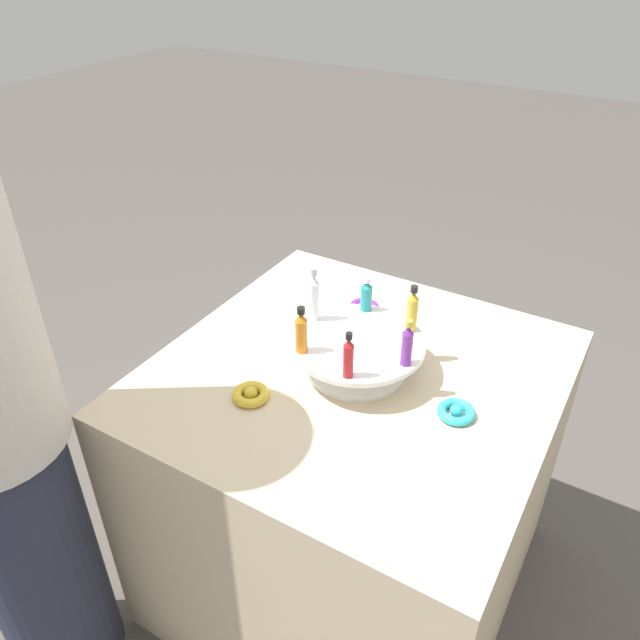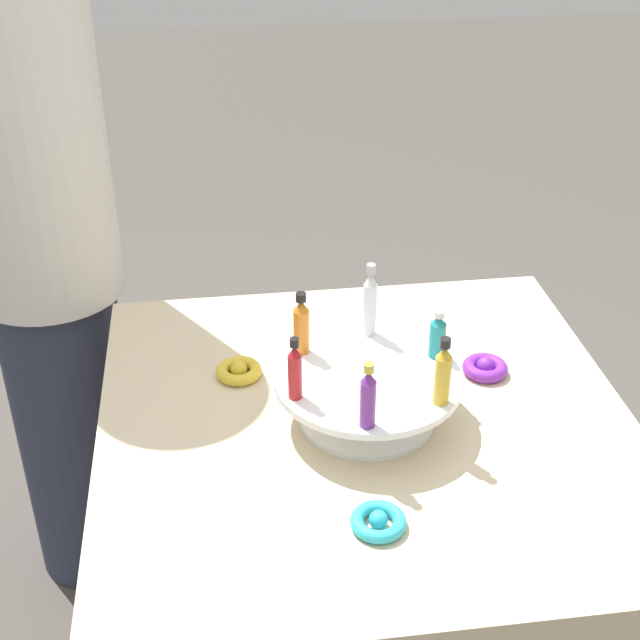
{
  "view_description": "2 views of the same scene",
  "coord_description": "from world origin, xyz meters",
  "px_view_note": "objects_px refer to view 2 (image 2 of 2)",
  "views": [
    {
      "loc": [
        -0.49,
        0.99,
        1.6
      ],
      "look_at": [
        0.06,
        0.06,
        0.88
      ],
      "focal_mm": 35.0,
      "sensor_mm": 36.0,
      "label": 1
    },
    {
      "loc": [
        -1.13,
        0.23,
        1.61
      ],
      "look_at": [
        0.06,
        0.07,
        0.89
      ],
      "focal_mm": 50.0,
      "sensor_mm": 36.0,
      "label": 2
    }
  ],
  "objects_px": {
    "bottle_teal": "(437,335)",
    "person_figure": "(39,221)",
    "bottle_red": "(295,371)",
    "bottle_orange": "(301,325)",
    "display_stand": "(367,393)",
    "bottle_gold": "(443,373)",
    "ribbon_bow_teal": "(378,521)",
    "ribbon_bow_gold": "(239,371)",
    "bottle_purple": "(368,398)",
    "bottle_clear": "(370,302)",
    "ribbon_bow_purple": "(485,368)"
  },
  "relations": [
    {
      "from": "bottle_red",
      "to": "person_figure",
      "type": "distance_m",
      "value": 0.7
    },
    {
      "from": "ribbon_bow_gold",
      "to": "ribbon_bow_teal",
      "type": "relative_size",
      "value": 1.01
    },
    {
      "from": "display_stand",
      "to": "ribbon_bow_teal",
      "type": "distance_m",
      "value": 0.25
    },
    {
      "from": "display_stand",
      "to": "ribbon_bow_gold",
      "type": "distance_m",
      "value": 0.25
    },
    {
      "from": "bottle_orange",
      "to": "bottle_purple",
      "type": "bearing_deg",
      "value": -161.0
    },
    {
      "from": "bottle_red",
      "to": "ribbon_bow_purple",
      "type": "relative_size",
      "value": 1.32
    },
    {
      "from": "bottle_red",
      "to": "bottle_teal",
      "type": "relative_size",
      "value": 1.23
    },
    {
      "from": "bottle_red",
      "to": "bottle_orange",
      "type": "relative_size",
      "value": 0.96
    },
    {
      "from": "bottle_red",
      "to": "bottle_teal",
      "type": "height_order",
      "value": "bottle_red"
    },
    {
      "from": "bottle_purple",
      "to": "ribbon_bow_gold",
      "type": "bearing_deg",
      "value": 32.67
    },
    {
      "from": "display_stand",
      "to": "bottle_purple",
      "type": "relative_size",
      "value": 2.78
    },
    {
      "from": "bottle_teal",
      "to": "bottle_clear",
      "type": "relative_size",
      "value": 0.65
    },
    {
      "from": "bottle_purple",
      "to": "person_figure",
      "type": "height_order",
      "value": "person_figure"
    },
    {
      "from": "display_stand",
      "to": "ribbon_bow_purple",
      "type": "relative_size",
      "value": 3.78
    },
    {
      "from": "bottle_orange",
      "to": "bottle_red",
      "type": "bearing_deg",
      "value": 169.0
    },
    {
      "from": "bottle_gold",
      "to": "bottle_clear",
      "type": "distance_m",
      "value": 0.22
    },
    {
      "from": "bottle_orange",
      "to": "ribbon_bow_teal",
      "type": "bearing_deg",
      "value": -168.43
    },
    {
      "from": "bottle_purple",
      "to": "bottle_teal",
      "type": "xyz_separation_m",
      "value": [
        0.16,
        -0.14,
        -0.01
      ]
    },
    {
      "from": "bottle_clear",
      "to": "ribbon_bow_purple",
      "type": "xyz_separation_m",
      "value": [
        -0.03,
        -0.2,
        -0.13
      ]
    },
    {
      "from": "ribbon_bow_purple",
      "to": "ribbon_bow_teal",
      "type": "relative_size",
      "value": 1.0
    },
    {
      "from": "display_stand",
      "to": "bottle_gold",
      "type": "relative_size",
      "value": 2.65
    },
    {
      "from": "display_stand",
      "to": "bottle_teal",
      "type": "relative_size",
      "value": 3.52
    },
    {
      "from": "bottle_purple",
      "to": "bottle_gold",
      "type": "distance_m",
      "value": 0.13
    },
    {
      "from": "bottle_purple",
      "to": "bottle_teal",
      "type": "bearing_deg",
      "value": -41.0
    },
    {
      "from": "bottle_teal",
      "to": "person_figure",
      "type": "relative_size",
      "value": 0.05
    },
    {
      "from": "display_stand",
      "to": "ribbon_bow_teal",
      "type": "xyz_separation_m",
      "value": [
        -0.24,
        0.03,
        -0.04
      ]
    },
    {
      "from": "bottle_red",
      "to": "display_stand",
      "type": "bearing_deg",
      "value": -71.0
    },
    {
      "from": "bottle_gold",
      "to": "bottle_teal",
      "type": "bearing_deg",
      "value": -11.0
    },
    {
      "from": "bottle_teal",
      "to": "person_figure",
      "type": "distance_m",
      "value": 0.82
    },
    {
      "from": "bottle_teal",
      "to": "bottle_orange",
      "type": "height_order",
      "value": "bottle_orange"
    },
    {
      "from": "bottle_purple",
      "to": "bottle_gold",
      "type": "height_order",
      "value": "bottle_gold"
    },
    {
      "from": "person_figure",
      "to": "bottle_purple",
      "type": "bearing_deg",
      "value": -7.52
    },
    {
      "from": "bottle_purple",
      "to": "ribbon_bow_gold",
      "type": "xyz_separation_m",
      "value": [
        0.27,
        0.17,
        -0.12
      ]
    },
    {
      "from": "bottle_purple",
      "to": "bottle_orange",
      "type": "relative_size",
      "value": 0.98
    },
    {
      "from": "bottle_orange",
      "to": "bottle_clear",
      "type": "bearing_deg",
      "value": -71.0
    },
    {
      "from": "display_stand",
      "to": "ribbon_bow_gold",
      "type": "relative_size",
      "value": 3.75
    },
    {
      "from": "bottle_teal",
      "to": "ribbon_bow_gold",
      "type": "bearing_deg",
      "value": 71.57
    },
    {
      "from": "bottle_gold",
      "to": "person_figure",
      "type": "relative_size",
      "value": 0.06
    },
    {
      "from": "bottle_purple",
      "to": "ribbon_bow_teal",
      "type": "xyz_separation_m",
      "value": [
        -0.12,
        0.0,
        -0.12
      ]
    },
    {
      "from": "bottle_purple",
      "to": "person_figure",
      "type": "bearing_deg",
      "value": 40.3
    },
    {
      "from": "bottle_red",
      "to": "bottle_gold",
      "type": "bearing_deg",
      "value": -101.0
    },
    {
      "from": "bottle_teal",
      "to": "bottle_gold",
      "type": "bearing_deg",
      "value": 169.0
    },
    {
      "from": "bottle_purple",
      "to": "ribbon_bow_purple",
      "type": "relative_size",
      "value": 1.36
    },
    {
      "from": "bottle_clear",
      "to": "ribbon_bow_gold",
      "type": "relative_size",
      "value": 1.65
    },
    {
      "from": "display_stand",
      "to": "person_figure",
      "type": "relative_size",
      "value": 0.17
    },
    {
      "from": "bottle_gold",
      "to": "ribbon_bow_gold",
      "type": "distance_m",
      "value": 0.39
    },
    {
      "from": "bottle_red",
      "to": "bottle_clear",
      "type": "distance_m",
      "value": 0.22
    },
    {
      "from": "ribbon_bow_purple",
      "to": "ribbon_bow_gold",
      "type": "xyz_separation_m",
      "value": [
        0.05,
        0.42,
        -0.0
      ]
    },
    {
      "from": "bottle_orange",
      "to": "ribbon_bow_purple",
      "type": "bearing_deg",
      "value": -87.33
    },
    {
      "from": "person_figure",
      "to": "ribbon_bow_purple",
      "type": "bearing_deg",
      "value": 14.7
    }
  ]
}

